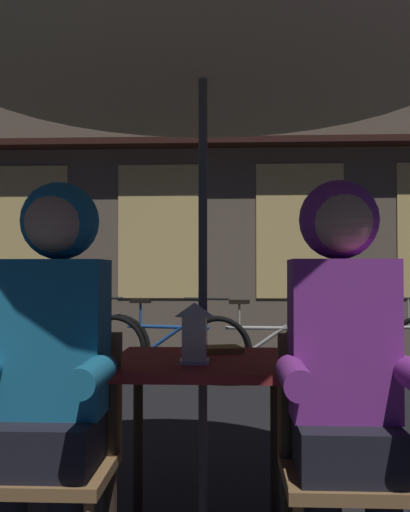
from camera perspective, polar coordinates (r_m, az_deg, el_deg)
The scene contains 13 objects.
cafe_table at distance 2.41m, azimuth -0.21°, elevation -12.29°, with size 0.72×0.72×0.74m.
patio_umbrella at distance 2.56m, azimuth -0.21°, elevation 20.74°, with size 2.10×2.10×2.31m.
lantern at distance 2.26m, azimuth -1.02°, elevation -7.29°, with size 0.11×0.11×0.23m.
chair_left at distance 2.17m, azimuth -14.13°, elevation -17.52°, with size 0.40×0.40×0.87m.
chair_right at distance 2.12m, azimuth 13.02°, elevation -17.94°, with size 0.40×0.40×0.87m.
person_left_hooded at distance 2.05m, azimuth -14.53°, elevation -8.29°, with size 0.45×0.56×1.40m.
person_right_hooded at distance 1.99m, azimuth 13.26°, elevation -8.49°, with size 0.45×0.56×1.40m.
shopfront_building at distance 8.07m, azimuth -3.99°, elevation 12.88°, with size 10.00×0.93×6.20m.
bicycle_second at distance 6.11m, azimuth -13.55°, elevation -8.43°, with size 1.68×0.20×0.84m.
bicycle_third at distance 5.85m, azimuth -3.65°, elevation -8.79°, with size 1.66×0.39×0.84m.
bicycle_fourth at distance 5.76m, azimuth 6.18°, elevation -8.90°, with size 1.68×0.14×0.84m.
bicycle_fifth at distance 6.03m, azimuth 15.46°, elevation -8.51°, with size 1.68×0.08×0.84m.
book at distance 2.58m, azimuth 1.23°, elevation -9.01°, with size 0.20×0.14×0.02m, color olive.
Camera 1 is at (0.12, -2.37, 1.09)m, focal length 41.37 mm.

